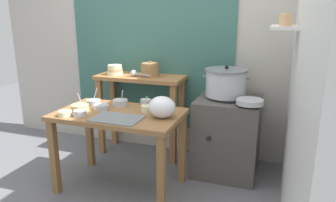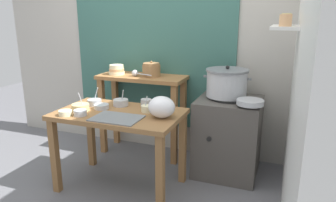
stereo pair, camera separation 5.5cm
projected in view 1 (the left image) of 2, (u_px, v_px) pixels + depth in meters
ground_plane at (123, 191)px, 2.88m from camera, size 9.00×9.00×0.00m
wall_back at (171, 37)px, 3.51m from camera, size 4.40×0.12×2.60m
wall_right at (305, 50)px, 2.28m from camera, size 0.30×3.20×2.60m
prep_table at (119, 124)px, 2.81m from camera, size 1.10×0.66×0.72m
back_shelf_table at (141, 95)px, 3.52m from camera, size 0.96×0.40×0.90m
stove_block at (227, 135)px, 3.16m from camera, size 0.60×0.61×0.78m
steamer_pot at (226, 82)px, 3.05m from camera, size 0.45×0.41×0.30m
clay_pot at (150, 70)px, 3.40m from camera, size 0.19×0.19×0.17m
bowl_stack_enamel at (115, 70)px, 3.51m from camera, size 0.18×0.18×0.11m
ladle at (134, 73)px, 3.41m from camera, size 0.26×0.11×0.07m
serving_tray at (117, 118)px, 2.60m from camera, size 0.40×0.28×0.01m
plastic_bag at (162, 107)px, 2.61m from camera, size 0.23×0.20×0.18m
wide_pan at (250, 102)px, 2.80m from camera, size 0.24×0.24×0.05m
prep_bowl_0 at (101, 107)px, 2.86m from camera, size 0.14×0.14×0.04m
prep_bowl_1 at (120, 102)px, 2.96m from camera, size 0.14×0.14×0.16m
prep_bowl_2 at (146, 103)px, 2.94m from camera, size 0.10×0.10×0.07m
prep_bowl_3 at (80, 108)px, 2.80m from camera, size 0.15×0.15×0.17m
prep_bowl_4 at (165, 107)px, 2.82m from camera, size 0.11×0.11×0.06m
prep_bowl_5 at (65, 113)px, 2.67m from camera, size 0.11×0.11×0.04m
prep_bowl_6 at (94, 102)px, 2.98m from camera, size 0.13×0.13×0.17m
prep_bowl_7 at (80, 113)px, 2.67m from camera, size 0.11×0.11×0.05m
prep_bowl_8 at (147, 108)px, 2.78m from camera, size 0.11×0.11×0.14m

